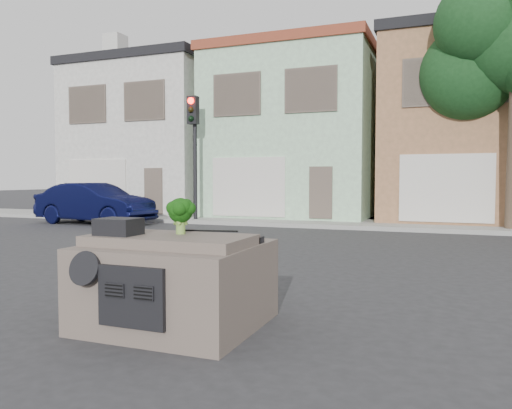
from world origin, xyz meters
The scene contains 11 objects.
ground_plane centered at (0.00, 0.00, 0.00)m, with size 120.00×120.00×0.00m, color #303033.
sidewalk centered at (0.00, 10.50, 0.07)m, with size 40.00×3.00×0.15m, color gray.
townhouse_white centered at (-11.00, 14.50, 3.77)m, with size 7.20×8.20×7.55m, color beige.
townhouse_mint centered at (-3.50, 14.50, 3.77)m, with size 7.20×8.20×7.55m, color #A8D5AB.
townhouse_tan centered at (4.00, 14.50, 3.77)m, with size 7.20×8.20×7.55m, color #996A47.
navy_sedan centered at (-9.97, 7.73, 0.00)m, with size 1.71×4.90×1.61m, color black.
traffic_signal centered at (-6.50, 9.50, 2.55)m, with size 0.40×0.40×5.10m, color black.
car_dashboard centered at (0.00, -3.00, 0.56)m, with size 2.00×1.80×1.12m, color #62554C.
instrument_hump centered at (-0.58, -3.35, 1.22)m, with size 0.48×0.38×0.20m, color black.
wiper_arm centered at (0.28, -2.62, 1.13)m, with size 0.70×0.03×0.02m, color black.
broccoli centered at (0.05, -2.99, 1.34)m, with size 0.37×0.37×0.45m, color #0E3409.
Camera 1 is at (3.09, -8.26, 1.79)m, focal length 35.00 mm.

